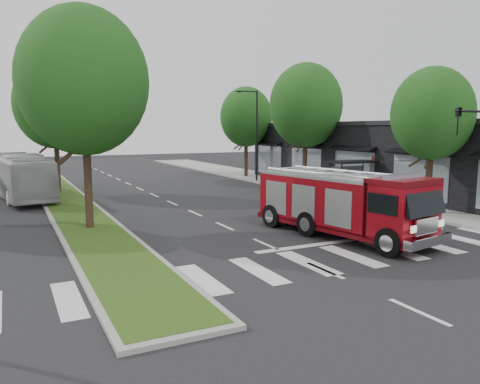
% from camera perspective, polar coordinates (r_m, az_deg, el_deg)
% --- Properties ---
extents(ground, '(140.00, 140.00, 0.00)m').
position_cam_1_polar(ground, '(19.32, 3.12, -6.40)').
color(ground, black).
rests_on(ground, ground).
extents(sidewalk_right, '(5.00, 80.00, 0.15)m').
position_cam_1_polar(sidewalk_right, '(34.45, 12.99, -0.21)').
color(sidewalk_right, gray).
rests_on(sidewalk_right, ground).
extents(median, '(3.00, 50.00, 0.15)m').
position_cam_1_polar(median, '(34.73, -20.88, -0.46)').
color(median, gray).
rests_on(median, ground).
extents(storefront_row, '(8.00, 30.00, 5.00)m').
position_cam_1_polar(storefront_row, '(37.24, 18.46, 3.92)').
color(storefront_row, black).
rests_on(storefront_row, ground).
extents(bus_shelter, '(3.20, 1.60, 2.61)m').
position_cam_1_polar(bus_shelter, '(32.00, 13.41, 2.72)').
color(bus_shelter, black).
rests_on(bus_shelter, ground).
extents(tree_right_near, '(4.40, 4.40, 8.05)m').
position_cam_1_polar(tree_right_near, '(27.70, 22.40, 8.79)').
color(tree_right_near, black).
rests_on(tree_right_near, ground).
extents(tree_right_mid, '(5.60, 5.60, 9.72)m').
position_cam_1_polar(tree_right_mid, '(36.77, 8.04, 10.41)').
color(tree_right_mid, black).
rests_on(tree_right_mid, ground).
extents(tree_right_far, '(5.00, 5.00, 8.73)m').
position_cam_1_polar(tree_right_far, '(45.34, 0.74, 9.14)').
color(tree_right_far, black).
rests_on(tree_right_far, ground).
extents(tree_median_near, '(5.80, 5.80, 10.16)m').
position_cam_1_polar(tree_median_near, '(22.61, -18.53, 12.67)').
color(tree_median_near, black).
rests_on(tree_median_near, ground).
extents(tree_median_far, '(5.60, 5.60, 9.72)m').
position_cam_1_polar(tree_median_far, '(36.46, -21.70, 9.97)').
color(tree_median_far, black).
rests_on(tree_median_far, ground).
extents(streetlight_right_far, '(2.11, 0.20, 8.00)m').
position_cam_1_polar(streetlight_right_far, '(41.25, 1.88, 7.39)').
color(streetlight_right_far, black).
rests_on(streetlight_right_far, ground).
extents(fire_engine, '(4.03, 8.97, 3.00)m').
position_cam_1_polar(fire_engine, '(20.91, 12.25, -1.45)').
color(fire_engine, '#51040A').
rests_on(fire_engine, ground).
extents(city_bus, '(3.89, 11.21, 3.06)m').
position_cam_1_polar(city_bus, '(34.94, -25.17, 1.76)').
color(city_bus, '#B1B1B5').
rests_on(city_bus, ground).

